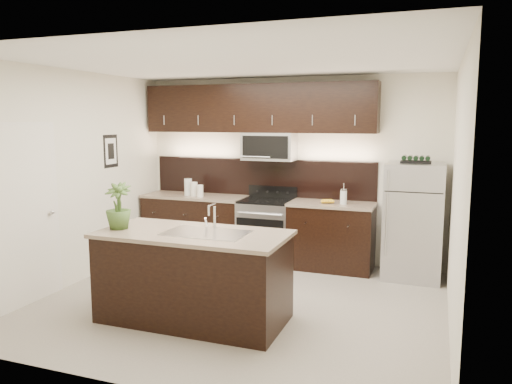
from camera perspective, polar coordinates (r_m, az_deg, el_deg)
ground at (r=5.88m, az=-1.85°, el=-12.49°), size 4.50×4.50×0.00m
room_walls at (r=5.53m, az=-3.15°, el=4.22°), size 4.52×4.02×2.71m
counter_run at (r=7.42m, az=-0.27°, el=-4.32°), size 3.51×0.65×0.94m
upper_fixtures at (r=7.37m, az=0.32°, el=8.68°), size 3.49×0.40×1.66m
island at (r=5.30m, az=-7.13°, el=-9.51°), size 1.96×0.96×0.94m
sink_faucet at (r=5.12m, az=-5.67°, el=-4.51°), size 0.84×0.50×0.28m
refrigerator at (r=6.87m, az=17.52°, el=-3.21°), size 0.74×0.67×1.53m
wine_rack at (r=6.76m, az=17.82°, el=3.53°), size 0.38×0.23×0.09m
plant at (r=5.45m, az=-15.46°, el=-1.54°), size 0.34×0.34×0.49m
canisters at (r=7.62m, az=-7.26°, el=0.40°), size 0.36×0.21×0.26m
french_press at (r=6.93m, az=9.97°, el=-0.51°), size 0.10×0.10×0.28m
bananas at (r=6.96m, az=7.69°, el=-1.03°), size 0.24×0.22×0.06m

